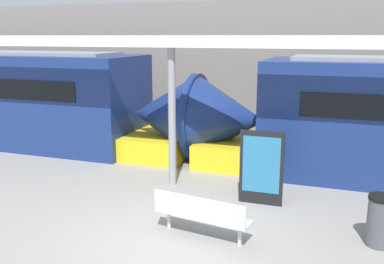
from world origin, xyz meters
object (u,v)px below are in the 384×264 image
object	(u,v)px
bench_near	(201,213)
support_column_near	(172,118)
poster_board	(261,168)
trash_bin	(381,221)

from	to	relation	value
bench_near	support_column_near	distance (m)	3.35
poster_board	support_column_near	distance (m)	2.60
trash_bin	poster_board	distance (m)	2.73
trash_bin	poster_board	xyz separation A→B (m)	(-2.40, 1.23, 0.38)
bench_near	trash_bin	world-z (taller)	trash_bin
bench_near	poster_board	distance (m)	2.22
trash_bin	support_column_near	size ratio (longest dim) A/B	0.27
trash_bin	support_column_near	bearing A→B (deg)	159.11
bench_near	support_column_near	world-z (taller)	support_column_near
bench_near	poster_board	world-z (taller)	poster_board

